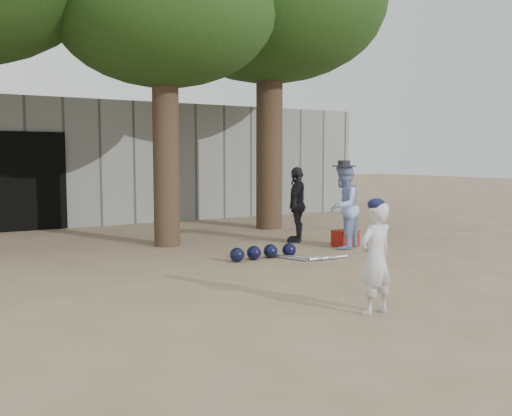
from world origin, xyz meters
TOP-DOWN VIEW (x-y plane):
  - ground at (0.00, 0.00)m, footprint 70.00×70.00m
  - boy_player at (0.71, -1.24)m, footprint 0.46×0.32m
  - spectator_blue at (3.18, 2.26)m, footprint 0.93×0.87m
  - spectator_dark at (2.95, 3.36)m, footprint 0.84×0.86m
  - red_bag at (3.37, 2.42)m, footprint 0.42×0.32m
  - back_building at (-0.00, 10.33)m, footprint 16.00×5.24m
  - helmet_row at (1.38, 2.08)m, footprint 1.19×0.30m
  - bat_pile at (2.00, 1.70)m, footprint 1.07×0.81m

SIDE VIEW (x-z plane):
  - ground at x=0.00m, z-range 0.00..0.00m
  - bat_pile at x=2.00m, z-range 0.00..0.06m
  - helmet_row at x=1.38m, z-range 0.00..0.23m
  - red_bag at x=3.37m, z-range 0.00..0.30m
  - boy_player at x=0.71m, z-range 0.00..1.18m
  - spectator_dark at x=2.95m, z-range 0.00..1.45m
  - spectator_blue at x=3.18m, z-range 0.00..1.51m
  - back_building at x=0.00m, z-range 0.00..3.00m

